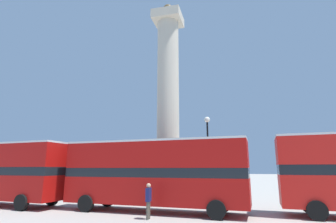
% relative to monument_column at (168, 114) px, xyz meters
% --- Properties ---
extents(ground_plane, '(200.00, 200.00, 0.00)m').
position_rel_monument_column_xyz_m(ground_plane, '(0.00, 0.00, -7.43)').
color(ground_plane, '#ADA89E').
extents(monument_column, '(4.76, 4.76, 18.69)m').
position_rel_monument_column_xyz_m(monument_column, '(0.00, 0.00, 0.00)').
color(monument_column, '#BCB29E').
rests_on(monument_column, ground_plane).
extents(bus_a, '(10.94, 3.63, 4.36)m').
position_rel_monument_column_xyz_m(bus_a, '(-10.81, -6.94, -5.03)').
color(bus_a, '#A80F0C').
rests_on(bus_a, ground_plane).
extents(bus_c, '(11.43, 3.37, 4.29)m').
position_rel_monument_column_xyz_m(bus_c, '(0.95, -6.87, -5.06)').
color(bus_c, '#A80F0C').
rests_on(bus_c, ground_plane).
extents(equestrian_statue, '(3.48, 2.71, 5.73)m').
position_rel_monument_column_xyz_m(equestrian_statue, '(12.88, 5.08, -5.79)').
color(equestrian_statue, '#BCB29E').
rests_on(equestrian_statue, ground_plane).
extents(street_lamp, '(0.45, 0.45, 6.66)m').
position_rel_monument_column_xyz_m(street_lamp, '(3.77, -1.87, -3.53)').
color(street_lamp, black).
rests_on(street_lamp, ground_plane).
extents(pedestrian_near_lamp, '(0.24, 0.48, 1.82)m').
position_rel_monument_column_xyz_m(pedestrian_near_lamp, '(1.36, -9.08, -6.39)').
color(pedestrian_near_lamp, '#4C473D').
rests_on(pedestrian_near_lamp, ground_plane).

